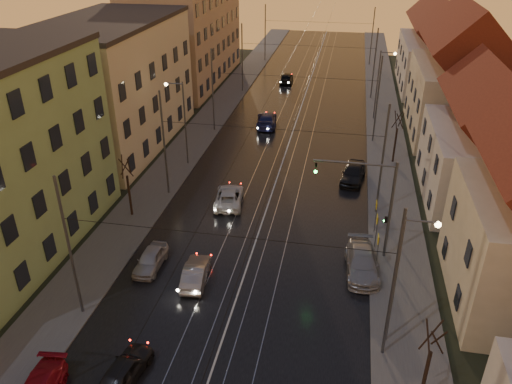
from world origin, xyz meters
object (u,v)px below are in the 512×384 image
Objects in this scene: driving_car_3 at (267,120)px; parked_right_2 at (353,173)px; street_lamp_2 at (181,115)px; street_lamp_3 at (381,78)px; parked_right_1 at (362,263)px; parked_left_3 at (151,259)px; street_lamp_1 at (403,270)px; driving_car_1 at (196,273)px; traffic_light_mast at (376,197)px; driving_car_2 at (229,197)px; driving_car_0 at (125,370)px; driving_car_4 at (286,78)px.

parked_right_2 reaches higher than driving_car_3.
street_lamp_3 is at bearing 41.31° from street_lamp_2.
street_lamp_3 is 1.61× the size of parked_right_1.
parked_right_2 is (12.98, 15.43, 0.15)m from parked_left_3.
parked_right_1 is at bearing -78.70° from parked_right_2.
street_lamp_1 is 34.08m from driving_car_3.
driving_car_3 reaches higher than driving_car_1.
street_lamp_1 reaches higher than traffic_light_mast.
driving_car_2 reaches higher than driving_car_1.
driving_car_0 is 16.08m from parked_right_1.
driving_car_4 is (-12.39, 49.35, -4.14)m from street_lamp_1.
traffic_light_mast is (17.10, -12.00, -0.29)m from street_lamp_2.
street_lamp_3 is at bearing -166.71° from driving_car_3.
street_lamp_2 is 1.74× the size of parked_right_2.
traffic_light_mast is 1.94× the size of parked_left_3.
driving_car_4 is at bearing 132.86° from street_lamp_3.
parked_right_2 is (15.80, -0.60, -4.10)m from street_lamp_2.
street_lamp_2 is 13.62m from driving_car_3.
driving_car_2 is at bearing -140.38° from parked_right_2.
parked_right_2 is at bearing 49.81° from parked_left_3.
driving_car_3 is (-12.25, -4.47, -4.12)m from street_lamp_3.
street_lamp_1 is at bearing -90.00° from street_lamp_3.
street_lamp_1 is 1.00× the size of street_lamp_3.
street_lamp_3 reaches higher than driving_car_3.
street_lamp_3 reaches higher than parked_right_1.
driving_car_0 is at bearing 81.75° from driving_car_3.
street_lamp_2 is 2.16× the size of parked_left_3.
driving_car_1 is at bearing 87.43° from driving_car_4.
driving_car_4 is (-0.13, 17.82, -0.02)m from driving_car_3.
street_lamp_1 is 14.78m from driving_car_0.
traffic_light_mast reaches higher than driving_car_0.
street_lamp_3 is at bearing 129.84° from driving_car_4.
driving_car_0 is 9.32m from parked_left_3.
driving_car_3 is (0.02, 18.22, 0.12)m from driving_car_2.
street_lamp_2 reaches higher than parked_left_3.
driving_car_0 is at bearing -78.75° from street_lamp_2.
driving_car_0 is 0.97× the size of driving_car_1.
parked_right_1 is at bearing -93.11° from street_lamp_3.
street_lamp_2 is at bearing -174.22° from parked_right_2.
driving_car_4 is at bearing 86.10° from parked_left_3.
parked_right_2 reaches higher than driving_car_2.
driving_car_3 is 15.62m from parked_right_2.
street_lamp_1 is 27.05m from street_lamp_2.
street_lamp_3 is 26.14m from driving_car_2.
traffic_light_mast reaches higher than driving_car_4.
driving_car_0 is 0.76× the size of parked_right_1.
driving_car_1 is 18.90m from parked_right_2.
parked_left_3 is at bearing 76.78° from driving_car_3.
street_lamp_1 reaches higher than parked_right_1.
driving_car_2 is (-11.17, 5.31, -3.95)m from traffic_light_mast.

